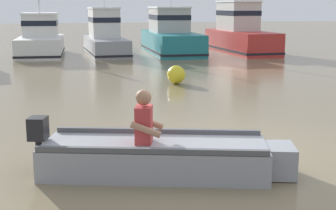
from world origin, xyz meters
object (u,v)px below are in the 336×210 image
(moored_boat_red, at_px, (240,33))
(mooring_buoy, at_px, (176,75))
(moored_boat_grey, at_px, (105,37))
(rowboat_with_person, at_px, (160,156))
(moored_boat_white, at_px, (41,40))
(moored_boat_teal, at_px, (171,36))

(moored_boat_red, distance_m, mooring_buoy, 10.60)
(moored_boat_grey, distance_m, moored_boat_red, 6.69)
(moored_boat_grey, height_order, mooring_buoy, moored_boat_grey)
(rowboat_with_person, distance_m, moored_boat_grey, 17.66)
(moored_boat_white, distance_m, moored_boat_grey, 3.03)
(rowboat_with_person, bearing_deg, moored_boat_white, 96.97)
(moored_boat_grey, distance_m, mooring_buoy, 9.99)
(rowboat_with_person, relative_size, mooring_buoy, 6.65)
(moored_boat_red, bearing_deg, moored_boat_teal, 170.84)
(moored_boat_white, bearing_deg, moored_boat_teal, -0.98)
(moored_boat_grey, bearing_deg, moored_boat_teal, -4.90)
(moored_boat_white, distance_m, moored_boat_red, 9.68)
(moored_boat_white, height_order, moored_boat_teal, moored_boat_teal)
(moored_boat_white, height_order, moored_boat_grey, moored_boat_grey)
(moored_boat_grey, xyz_separation_m, moored_boat_red, (6.63, -0.83, 0.12))
(rowboat_with_person, xyz_separation_m, moored_boat_red, (7.52, 16.80, 0.69))
(moored_boat_red, relative_size, mooring_buoy, 10.28)
(rowboat_with_person, bearing_deg, moored_boat_grey, 87.11)
(rowboat_with_person, relative_size, moored_boat_white, 0.78)
(moored_boat_grey, relative_size, moored_boat_red, 0.93)
(moored_boat_grey, bearing_deg, moored_boat_white, -176.80)
(rowboat_with_person, relative_size, moored_boat_grey, 0.69)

